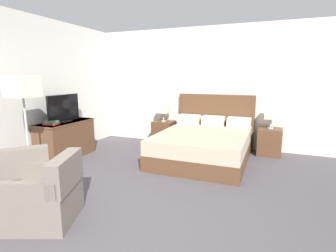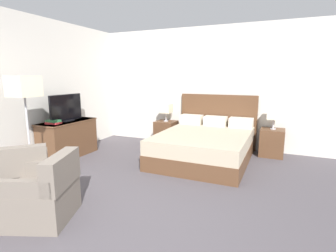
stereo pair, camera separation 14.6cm
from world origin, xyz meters
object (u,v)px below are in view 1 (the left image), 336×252
at_px(bed, 204,144).
at_px(book_blue_cover, 51,122).
at_px(tv, 64,109).
at_px(armchair_companion, 47,197).
at_px(floor_lamp, 23,92).
at_px(nightstand_left, 164,133).
at_px(dresser, 66,139).
at_px(table_lamp_left, 164,109).
at_px(book_red_cover, 51,124).
at_px(nightstand_right, 269,142).
at_px(table_lamp_right, 271,114).
at_px(armchair_by_window, 21,180).

distance_m(bed, book_blue_cover, 2.91).
distance_m(tv, armchair_companion, 2.57).
relative_size(armchair_companion, floor_lamp, 0.56).
bearing_deg(bed, nightstand_left, 147.53).
relative_size(dresser, book_blue_cover, 4.78).
bearing_deg(floor_lamp, armchair_companion, -34.18).
bearing_deg(armchair_companion, table_lamp_left, 91.85).
distance_m(tv, book_red_cover, 0.42).
relative_size(table_lamp_left, book_red_cover, 1.70).
height_order(nightstand_right, table_lamp_right, table_lamp_right).
bearing_deg(nightstand_left, table_lamp_right, 0.04).
xyz_separation_m(armchair_by_window, floor_lamp, (-0.51, 0.57, 1.09)).
height_order(table_lamp_left, dresser, table_lamp_left).
height_order(book_blue_cover, armchair_by_window, book_blue_cover).
relative_size(bed, nightstand_right, 3.82).
height_order(table_lamp_left, tv, tv).
bearing_deg(armchair_by_window, bed, 56.24).
height_order(nightstand_left, armchair_companion, armchair_companion).
distance_m(nightstand_right, tv, 4.18).
relative_size(bed, nightstand_left, 3.82).
bearing_deg(armchair_companion, dresser, 128.23).
relative_size(book_blue_cover, armchair_by_window, 0.25).
relative_size(nightstand_left, floor_lamp, 0.34).
bearing_deg(table_lamp_left, armchair_by_window, -99.68).
xyz_separation_m(nightstand_right, armchair_by_window, (-2.93, -3.37, 0.01)).
bearing_deg(table_lamp_left, armchair_companion, -88.15).
height_order(bed, dresser, bed).
bearing_deg(table_lamp_right, tv, -156.14).
bearing_deg(floor_lamp, bed, 42.11).
relative_size(dresser, armchair_by_window, 1.21).
distance_m(nightstand_left, armchair_by_window, 3.42).
xyz_separation_m(nightstand_right, floor_lamp, (-3.44, -2.80, 1.09)).
height_order(dresser, tv, tv).
distance_m(bed, book_red_cover, 2.91).
bearing_deg(book_blue_cover, table_lamp_left, 55.09).
xyz_separation_m(bed, nightstand_left, (-1.18, 0.75, -0.02)).
distance_m(book_blue_cover, armchair_companion, 2.26).
distance_m(armchair_by_window, armchair_companion, 0.73).
height_order(bed, table_lamp_left, bed).
relative_size(dresser, tv, 1.48).
relative_size(dresser, floor_lamp, 0.73).
height_order(bed, book_blue_cover, bed).
relative_size(table_lamp_right, book_red_cover, 1.70).
relative_size(tv, book_blue_cover, 3.23).
distance_m(armchair_companion, floor_lamp, 1.82).
height_order(tv, armchair_companion, tv).
height_order(table_lamp_left, book_blue_cover, table_lamp_left).
relative_size(table_lamp_right, floor_lamp, 0.26).
relative_size(nightstand_left, book_blue_cover, 2.25).
bearing_deg(nightstand_right, floor_lamp, -140.91).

